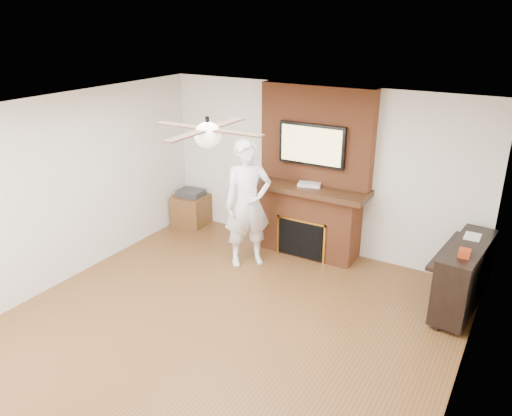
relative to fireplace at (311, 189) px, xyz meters
The scene contains 12 objects.
room_shell 2.56m from the fireplace, 90.00° to the right, with size 5.36×5.86×2.86m.
fireplace is the anchor object (origin of this frame).
tv 0.69m from the fireplace, 90.00° to the right, with size 1.00×0.08×0.60m.
ceiling_fan 2.88m from the fireplace, 90.00° to the right, with size 1.21×1.21×0.31m.
person 1.02m from the fireplace, 126.15° to the right, with size 0.68×0.45×1.84m, color white.
side_table 2.31m from the fireplace, behind, with size 0.57×0.57×0.62m.
piano 2.41m from the fireplace, 13.46° to the right, with size 0.62×1.36×0.96m.
cable_box 0.15m from the fireplace, 83.41° to the right, with size 0.32×0.18×0.05m, color silver.
candle_orange 0.97m from the fireplace, 133.94° to the right, with size 0.07×0.07×0.11m, color #C75117.
candle_green 0.97m from the fireplace, 67.75° to the right, with size 0.07×0.07×0.09m, color #547D32.
candle_cream 0.97m from the fireplace, 53.94° to the right, with size 0.09×0.09×0.11m, color #F7E9C4.
candle_blue 0.98m from the fireplace, 52.13° to the right, with size 0.06×0.06×0.08m, color #2B5682.
Camera 1 is at (2.81, -3.87, 3.42)m, focal length 35.00 mm.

